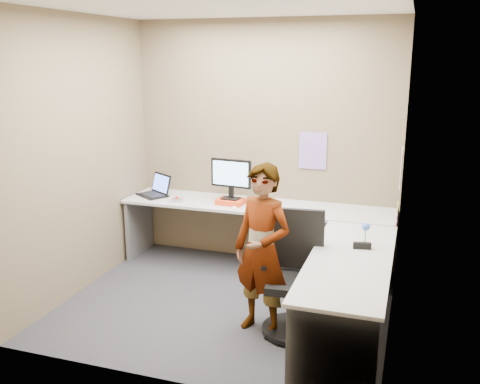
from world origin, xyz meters
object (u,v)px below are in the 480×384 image
(monitor, at_px, (231,176))
(office_chair, at_px, (296,285))
(desk, at_px, (281,238))
(person, at_px, (262,250))

(monitor, bearing_deg, office_chair, -44.82)
(monitor, distance_m, office_chair, 1.67)
(monitor, xyz_separation_m, office_chair, (0.99, -1.19, -0.63))
(office_chair, bearing_deg, monitor, 124.27)
(monitor, bearing_deg, desk, -31.70)
(person, bearing_deg, monitor, 140.10)
(office_chair, bearing_deg, desk, 108.30)
(desk, distance_m, person, 0.77)
(monitor, relative_size, office_chair, 0.45)
(desk, relative_size, office_chair, 2.91)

